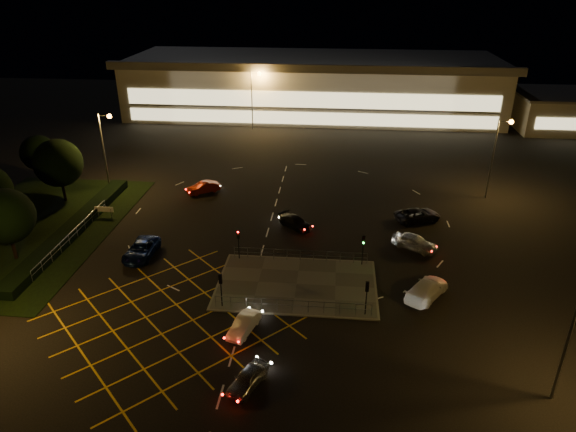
# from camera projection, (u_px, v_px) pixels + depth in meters

# --- Properties ---
(ground) EXTENTS (180.00, 180.00, 0.00)m
(ground) POSITION_uv_depth(u_px,v_px,m) (277.00, 272.00, 48.49)
(ground) COLOR black
(ground) RESTS_ON ground
(pedestrian_island) EXTENTS (14.00, 9.00, 0.12)m
(pedestrian_island) POSITION_uv_depth(u_px,v_px,m) (297.00, 284.00, 46.49)
(pedestrian_island) COLOR #4C4944
(pedestrian_island) RESTS_ON ground
(grass_verge) EXTENTS (18.00, 30.00, 0.08)m
(grass_verge) POSITION_uv_depth(u_px,v_px,m) (30.00, 230.00, 56.28)
(grass_verge) COLOR black
(grass_verge) RESTS_ON ground
(hedge) EXTENTS (2.00, 26.00, 1.00)m
(hedge) POSITION_uv_depth(u_px,v_px,m) (73.00, 228.00, 55.65)
(hedge) COLOR black
(hedge) RESTS_ON ground
(supermarket) EXTENTS (72.00, 26.50, 10.50)m
(supermarket) POSITION_uv_depth(u_px,v_px,m) (313.00, 85.00, 101.81)
(supermarket) COLOR beige
(supermarket) RESTS_ON ground
(retail_unit_a) EXTENTS (18.80, 14.80, 6.35)m
(retail_unit_a) POSITION_uv_depth(u_px,v_px,m) (567.00, 110.00, 91.57)
(retail_unit_a) COLOR beige
(retail_unit_a) RESTS_ON ground
(streetlight_nw) EXTENTS (1.78, 0.56, 10.03)m
(streetlight_nw) POSITION_uv_depth(u_px,v_px,m) (106.00, 141.00, 63.85)
(streetlight_nw) COLOR slate
(streetlight_nw) RESTS_ON ground
(streetlight_ne) EXTENTS (1.78, 0.56, 10.03)m
(streetlight_ne) POSITION_uv_depth(u_px,v_px,m) (498.00, 148.00, 61.49)
(streetlight_ne) COLOR slate
(streetlight_ne) RESTS_ON ground
(streetlight_far_left) EXTENTS (1.78, 0.56, 10.03)m
(streetlight_far_left) POSITION_uv_depth(u_px,v_px,m) (254.00, 92.00, 89.57)
(streetlight_far_left) COLOR slate
(streetlight_far_left) RESTS_ON ground
(streetlight_far_right) EXTENTS (1.78, 0.56, 10.03)m
(streetlight_far_right) POSITION_uv_depth(u_px,v_px,m) (487.00, 95.00, 87.90)
(streetlight_far_right) COLOR slate
(streetlight_far_right) RESTS_ON ground
(signal_sw) EXTENTS (0.28, 0.30, 3.15)m
(signal_sw) POSITION_uv_depth(u_px,v_px,m) (221.00, 283.00, 42.43)
(signal_sw) COLOR black
(signal_sw) RESTS_ON pedestrian_island
(signal_se) EXTENTS (0.28, 0.30, 3.15)m
(signal_se) POSITION_uv_depth(u_px,v_px,m) (367.00, 291.00, 41.39)
(signal_se) COLOR black
(signal_se) RESTS_ON pedestrian_island
(signal_nw) EXTENTS (0.28, 0.30, 3.15)m
(signal_nw) POSITION_uv_depth(u_px,v_px,m) (238.00, 238.00, 49.60)
(signal_nw) COLOR black
(signal_nw) RESTS_ON pedestrian_island
(signal_ne) EXTENTS (0.28, 0.30, 3.15)m
(signal_ne) POSITION_uv_depth(u_px,v_px,m) (363.00, 244.00, 48.56)
(signal_ne) COLOR black
(signal_ne) RESTS_ON pedestrian_island
(tree_c) EXTENTS (5.76, 5.76, 7.84)m
(tree_c) POSITION_uv_depth(u_px,v_px,m) (58.00, 163.00, 61.34)
(tree_c) COLOR black
(tree_c) RESTS_ON ground
(tree_d) EXTENTS (4.68, 4.68, 6.37)m
(tree_d) POSITION_uv_depth(u_px,v_px,m) (39.00, 153.00, 67.65)
(tree_d) COLOR black
(tree_d) RESTS_ON ground
(tree_e) EXTENTS (5.40, 5.40, 7.35)m
(tree_e) POSITION_uv_depth(u_px,v_px,m) (5.00, 216.00, 48.74)
(tree_e) COLOR black
(tree_e) RESTS_ON ground
(car_near_silver) EXTENTS (2.92, 4.08, 1.29)m
(car_near_silver) POSITION_uv_depth(u_px,v_px,m) (248.00, 378.00, 34.94)
(car_near_silver) COLOR #9A9EA1
(car_near_silver) RESTS_ON ground
(car_queue_white) EXTENTS (2.35, 3.98, 1.24)m
(car_queue_white) POSITION_uv_depth(u_px,v_px,m) (244.00, 325.00, 40.28)
(car_queue_white) COLOR silver
(car_queue_white) RESTS_ON ground
(car_left_blue) EXTENTS (2.63, 5.42, 1.48)m
(car_left_blue) POSITION_uv_depth(u_px,v_px,m) (141.00, 250.00, 50.89)
(car_left_blue) COLOR #0D1B4E
(car_left_blue) RESTS_ON ground
(car_far_dkgrey) EXTENTS (4.30, 4.16, 1.23)m
(car_far_dkgrey) POSITION_uv_depth(u_px,v_px,m) (295.00, 222.00, 56.74)
(car_far_dkgrey) COLOR black
(car_far_dkgrey) RESTS_ON ground
(car_right_silver) EXTENTS (4.88, 4.02, 1.57)m
(car_right_silver) POSITION_uv_depth(u_px,v_px,m) (415.00, 242.00, 52.21)
(car_right_silver) COLOR silver
(car_right_silver) RESTS_ON ground
(car_circ_red) EXTENTS (4.32, 3.74, 1.41)m
(car_circ_red) POSITION_uv_depth(u_px,v_px,m) (203.00, 188.00, 65.53)
(car_circ_red) COLOR maroon
(car_circ_red) RESTS_ON ground
(car_east_grey) EXTENTS (5.71, 4.04, 1.44)m
(car_east_grey) POSITION_uv_depth(u_px,v_px,m) (418.00, 215.00, 58.15)
(car_east_grey) COLOR black
(car_east_grey) RESTS_ON ground
(car_approach_white) EXTENTS (4.80, 5.60, 1.54)m
(car_approach_white) POSITION_uv_depth(u_px,v_px,m) (427.00, 289.00, 44.54)
(car_approach_white) COLOR silver
(car_approach_white) RESTS_ON ground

